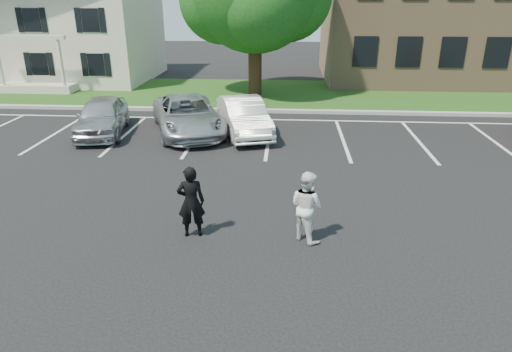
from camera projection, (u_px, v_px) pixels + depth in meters
The scene contains 11 objects.
ground_plane at pixel (253, 246), 9.98m from camera, with size 90.00×90.00×0.00m, color black.
curb at pixel (273, 111), 21.06m from camera, with size 40.00×0.30×0.15m, color gray.
grass_strip at pixel (275, 94), 24.77m from camera, with size 44.00×8.00×0.08m, color #284B16.
stall_lines at pixel (305, 132), 18.17m from camera, with size 34.00×5.36×0.01m.
house at pixel (66, 16), 27.87m from camera, with size 10.30×9.22×7.60m.
office_building at pixel (508, 10), 27.87m from camera, with size 22.40×10.40×8.30m.
man_black_suit at pixel (191, 202), 10.13m from camera, with size 0.61×0.40×1.67m, color black.
man_white_shirt at pixel (307, 206), 9.98m from camera, with size 0.78×0.61×1.61m, color white.
car_silver_west at pixel (102, 116), 17.65m from camera, with size 1.67×4.15×1.42m, color #B1B1B7.
car_silver_minivan at pixel (188, 115), 17.79m from camera, with size 2.35×5.09×1.41m, color #A9ACB2.
car_white_sedan at pixel (244, 116), 17.63m from camera, with size 1.48×4.24×1.40m, color silver.
Camera 1 is at (0.67, -8.66, 5.15)m, focal length 32.00 mm.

